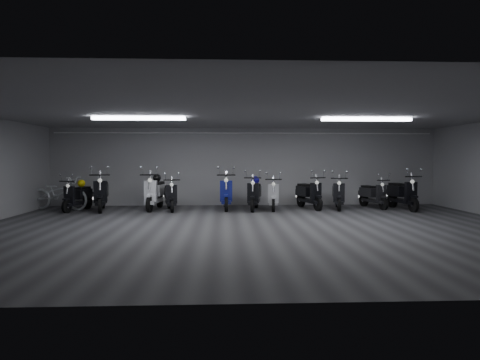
{
  "coord_description": "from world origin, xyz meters",
  "views": [
    {
      "loc": [
        -0.82,
        -9.56,
        1.68
      ],
      "look_at": [
        -0.31,
        2.5,
        1.05
      ],
      "focal_mm": 29.95,
      "sensor_mm": 36.0,
      "label": 1
    }
  ],
  "objects_px": {
    "scooter_3": "(170,191)",
    "bicycle": "(59,190)",
    "scooter_7": "(309,189)",
    "scooter_10": "(403,189)",
    "scooter_2": "(155,188)",
    "scooter_4": "(226,188)",
    "scooter_5": "(254,190)",
    "helmet_0": "(255,180)",
    "scooter_9": "(373,190)",
    "helmet_2": "(157,178)",
    "scooter_8": "(338,190)",
    "scooter_1": "(101,188)",
    "helmet_1": "(81,183)",
    "scooter_0": "(77,192)",
    "scooter_6": "(273,190)"
  },
  "relations": [
    {
      "from": "scooter_9",
      "to": "scooter_10",
      "type": "relative_size",
      "value": 0.87
    },
    {
      "from": "scooter_3",
      "to": "scooter_5",
      "type": "distance_m",
      "value": 2.75
    },
    {
      "from": "scooter_0",
      "to": "scooter_2",
      "type": "height_order",
      "value": "scooter_2"
    },
    {
      "from": "scooter_4",
      "to": "helmet_1",
      "type": "distance_m",
      "value": 4.75
    },
    {
      "from": "scooter_1",
      "to": "scooter_4",
      "type": "height_order",
      "value": "scooter_1"
    },
    {
      "from": "scooter_8",
      "to": "bicycle",
      "type": "distance_m",
      "value": 9.28
    },
    {
      "from": "scooter_6",
      "to": "scooter_10",
      "type": "distance_m",
      "value": 4.29
    },
    {
      "from": "bicycle",
      "to": "helmet_0",
      "type": "height_order",
      "value": "bicycle"
    },
    {
      "from": "scooter_9",
      "to": "bicycle",
      "type": "height_order",
      "value": "bicycle"
    },
    {
      "from": "scooter_3",
      "to": "scooter_8",
      "type": "height_order",
      "value": "scooter_8"
    },
    {
      "from": "scooter_2",
      "to": "scooter_4",
      "type": "xyz_separation_m",
      "value": [
        2.35,
        0.01,
        -0.01
      ]
    },
    {
      "from": "scooter_1",
      "to": "scooter_5",
      "type": "distance_m",
      "value": 4.98
    },
    {
      "from": "scooter_8",
      "to": "scooter_7",
      "type": "bearing_deg",
      "value": -173.86
    },
    {
      "from": "scooter_9",
      "to": "scooter_5",
      "type": "bearing_deg",
      "value": 169.75
    },
    {
      "from": "scooter_5",
      "to": "scooter_7",
      "type": "relative_size",
      "value": 1.01
    },
    {
      "from": "scooter_0",
      "to": "helmet_1",
      "type": "bearing_deg",
      "value": 90.0
    },
    {
      "from": "scooter_5",
      "to": "helmet_0",
      "type": "distance_m",
      "value": 0.39
    },
    {
      "from": "scooter_0",
      "to": "scooter_5",
      "type": "bearing_deg",
      "value": 14.48
    },
    {
      "from": "scooter_8",
      "to": "scooter_3",
      "type": "bearing_deg",
      "value": -165.66
    },
    {
      "from": "scooter_5",
      "to": "scooter_8",
      "type": "distance_m",
      "value": 2.82
    },
    {
      "from": "helmet_2",
      "to": "scooter_9",
      "type": "bearing_deg",
      "value": -1.09
    },
    {
      "from": "scooter_8",
      "to": "helmet_1",
      "type": "xyz_separation_m",
      "value": [
        -8.51,
        0.14,
        0.22
      ]
    },
    {
      "from": "scooter_2",
      "to": "scooter_4",
      "type": "height_order",
      "value": "scooter_2"
    },
    {
      "from": "scooter_5",
      "to": "helmet_2",
      "type": "bearing_deg",
      "value": -178.07
    },
    {
      "from": "scooter_4",
      "to": "helmet_1",
      "type": "height_order",
      "value": "scooter_4"
    },
    {
      "from": "scooter_0",
      "to": "scooter_9",
      "type": "distance_m",
      "value": 9.87
    },
    {
      "from": "scooter_8",
      "to": "scooter_10",
      "type": "xyz_separation_m",
      "value": [
        2.09,
        -0.23,
        0.04
      ]
    },
    {
      "from": "scooter_9",
      "to": "scooter_10",
      "type": "height_order",
      "value": "scooter_10"
    },
    {
      "from": "scooter_3",
      "to": "bicycle",
      "type": "relative_size",
      "value": 0.82
    },
    {
      "from": "scooter_8",
      "to": "scooter_2",
      "type": "bearing_deg",
      "value": -167.82
    },
    {
      "from": "scooter_0",
      "to": "scooter_1",
      "type": "bearing_deg",
      "value": 13.9
    },
    {
      "from": "scooter_4",
      "to": "scooter_6",
      "type": "xyz_separation_m",
      "value": [
        1.58,
        -0.17,
        -0.09
      ]
    },
    {
      "from": "scooter_2",
      "to": "scooter_10",
      "type": "height_order",
      "value": "scooter_2"
    },
    {
      "from": "scooter_2",
      "to": "helmet_1",
      "type": "bearing_deg",
      "value": -175.12
    },
    {
      "from": "scooter_9",
      "to": "scooter_10",
      "type": "distance_m",
      "value": 0.93
    },
    {
      "from": "scooter_0",
      "to": "scooter_5",
      "type": "distance_m",
      "value": 5.75
    },
    {
      "from": "scooter_7",
      "to": "helmet_0",
      "type": "distance_m",
      "value": 1.84
    },
    {
      "from": "scooter_9",
      "to": "helmet_1",
      "type": "distance_m",
      "value": 9.81
    },
    {
      "from": "scooter_3",
      "to": "bicycle",
      "type": "bearing_deg",
      "value": 162.7
    },
    {
      "from": "scooter_2",
      "to": "scooter_3",
      "type": "distance_m",
      "value": 0.59
    },
    {
      "from": "scooter_10",
      "to": "helmet_0",
      "type": "distance_m",
      "value": 4.89
    },
    {
      "from": "scooter_2",
      "to": "scooter_5",
      "type": "relative_size",
      "value": 1.09
    },
    {
      "from": "scooter_7",
      "to": "scooter_10",
      "type": "xyz_separation_m",
      "value": [
        3.05,
        -0.35,
        0.03
      ]
    },
    {
      "from": "scooter_5",
      "to": "helmet_0",
      "type": "relative_size",
      "value": 6.73
    },
    {
      "from": "scooter_1",
      "to": "scooter_5",
      "type": "height_order",
      "value": "scooter_1"
    },
    {
      "from": "scooter_9",
      "to": "helmet_1",
      "type": "xyz_separation_m",
      "value": [
        -9.81,
        -0.11,
        0.28
      ]
    },
    {
      "from": "scooter_0",
      "to": "helmet_0",
      "type": "distance_m",
      "value": 5.81
    },
    {
      "from": "scooter_1",
      "to": "scooter_10",
      "type": "relative_size",
      "value": 1.05
    },
    {
      "from": "scooter_1",
      "to": "scooter_3",
      "type": "xyz_separation_m",
      "value": [
        2.23,
        -0.02,
        -0.1
      ]
    },
    {
      "from": "helmet_2",
      "to": "scooter_10",
      "type": "bearing_deg",
      "value": -4.32
    }
  ]
}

